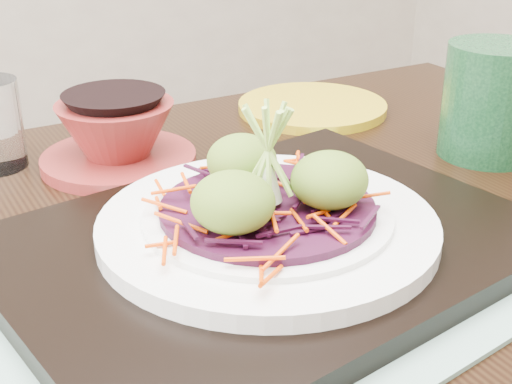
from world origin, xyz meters
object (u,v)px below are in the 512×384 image
green_jar (492,101)px  serving_tray (267,244)px  white_plate (268,224)px  yellow_plate (312,107)px  terracotta_bowl_set (117,138)px  dining_table (218,351)px

green_jar → serving_tray: bearing=-165.0°
serving_tray → white_plate: size_ratio=1.54×
yellow_plate → green_jar: (0.09, -0.23, 0.06)m
serving_tray → terracotta_bowl_set: terracotta_bowl_set is taller
dining_table → white_plate: size_ratio=4.38×
dining_table → green_jar: (0.37, 0.06, 0.16)m
terracotta_bowl_set → yellow_plate: bearing=11.4°
terracotta_bowl_set → yellow_plate: terracotta_bowl_set is taller
dining_table → green_jar: 0.41m
dining_table → terracotta_bowl_set: bearing=90.2°
white_plate → yellow_plate: (0.25, 0.32, -0.03)m
dining_table → serving_tray: (0.04, -0.03, 0.11)m
dining_table → terracotta_bowl_set: size_ratio=5.41×
dining_table → white_plate: bearing=-36.8°
serving_tray → yellow_plate: bearing=42.8°
yellow_plate → green_jar: green_jar is taller
green_jar → dining_table: bearing=-170.3°
dining_table → terracotta_bowl_set: terracotta_bowl_set is taller
terracotta_bowl_set → white_plate: bearing=-80.5°
yellow_plate → white_plate: bearing=-127.9°
white_plate → terracotta_bowl_set: bearing=99.5°
dining_table → serving_tray: 0.12m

